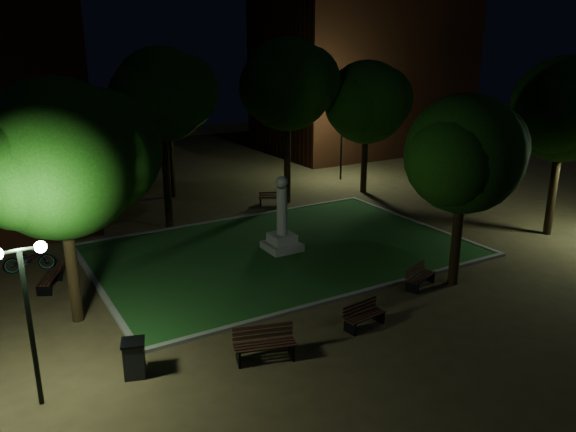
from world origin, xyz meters
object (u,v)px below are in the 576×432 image
monument (282,230)px  bench_right_side (440,200)px  bench_west_near (264,345)px  trash_bin (134,358)px  bench_near_left (363,316)px  bench_far_side (272,198)px  bench_left_side (51,278)px  bicycle (29,259)px  bench_near_right (419,277)px

monument → bench_right_side: bearing=8.5°
bench_west_near → bench_right_side: (15.48, 8.75, -0.08)m
trash_bin → bench_right_side: bearing=22.4°
bench_near_left → bench_far_side: bench_far_side is taller
bench_left_side → bicycle: bearing=-143.1°
bench_right_side → bicycle: bearing=102.1°
monument → bench_near_left: (-1.14, -7.03, -0.59)m
bench_west_near → bench_left_side: size_ratio=1.18×
bench_near_left → bench_right_side: size_ratio=0.99×
monument → bench_near_right: bearing=-66.4°
bench_near_left → bench_west_near: size_ratio=0.82×
bench_near_right → trash_bin: size_ratio=1.49×
bench_near_left → bicycle: 13.09m
bench_near_right → bench_far_side: bench_near_right is taller
bench_right_side → bench_west_near: bearing=135.6°
bench_far_side → trash_bin: size_ratio=1.47×
bench_west_near → bench_right_side: 17.78m
monument → trash_bin: bearing=-142.6°
bench_near_right → monument: bearing=92.9°
monument → bench_west_near: bearing=-123.2°
monument → trash_bin: monument is taller
bench_near_right → bench_left_side: bench_left_side is taller
monument → bench_left_side: size_ratio=2.07×
bench_near_right → bicycle: size_ratio=0.83×
bench_left_side → bench_right_side: bearing=116.9°
bench_right_side → bench_far_side: bench_far_side is taller
bench_far_side → bench_right_side: bearing=170.8°
bench_right_side → bench_far_side: (-7.71, 4.87, 0.01)m
bench_left_side → bench_right_side: (19.85, 0.67, -0.01)m
bench_west_near → bench_left_side: bearing=135.0°
bench_right_side → trash_bin: 20.36m
bench_near_right → bench_far_side: size_ratio=1.01×
bench_left_side → bench_near_left: bearing=69.6°
trash_bin → bench_near_left: bearing=-7.6°
bench_right_side → bench_far_side: bearing=73.8°
bench_near_left → bicycle: (-8.34, 10.08, 0.12)m
bench_near_right → bench_west_near: size_ratio=0.84×
bench_near_left → bench_near_right: 3.86m
bench_near_left → bench_west_near: 3.53m
bench_near_left → bench_near_right: bearing=13.7°
bench_near_right → bench_west_near: 7.28m
bench_near_left → bench_near_right: (3.61, 1.38, 0.00)m
bench_near_left → bench_near_right: size_ratio=0.97×
bicycle → bench_far_side: bearing=-64.8°
monument → bicycle: bearing=162.2°
bench_near_left → trash_bin: bearing=165.2°
bench_near_right → bicycle: bearing=123.2°
bench_west_near → trash_bin: trash_bin is taller
bench_west_near → bench_far_side: size_ratio=1.20×
bench_west_near → bench_far_side: 15.68m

